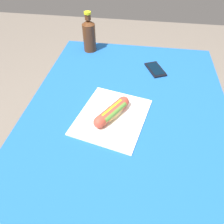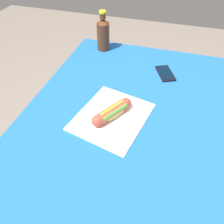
# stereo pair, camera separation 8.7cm
# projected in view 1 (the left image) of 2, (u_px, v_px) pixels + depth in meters

# --- Properties ---
(ground_plane) EXTENTS (6.00, 6.00, 0.00)m
(ground_plane) POSITION_uv_depth(u_px,v_px,m) (121.00, 193.00, 1.44)
(ground_plane) COLOR #6B6056
(ground_plane) RESTS_ON ground
(dining_table) EXTENTS (1.23, 0.88, 0.77)m
(dining_table) POSITION_uv_depth(u_px,v_px,m) (125.00, 134.00, 1.00)
(dining_table) COLOR brown
(dining_table) RESTS_ON ground
(paper_wrapper) EXTENTS (0.36, 0.33, 0.01)m
(paper_wrapper) POSITION_uv_depth(u_px,v_px,m) (112.00, 117.00, 0.89)
(paper_wrapper) COLOR white
(paper_wrapper) RESTS_ON dining_table
(hot_dog) EXTENTS (0.18, 0.13, 0.05)m
(hot_dog) POSITION_uv_depth(u_px,v_px,m) (112.00, 112.00, 0.87)
(hot_dog) COLOR tan
(hot_dog) RESTS_ON paper_wrapper
(cell_phone) EXTENTS (0.16, 0.12, 0.01)m
(cell_phone) POSITION_uv_depth(u_px,v_px,m) (155.00, 69.00, 1.14)
(cell_phone) COLOR black
(cell_phone) RESTS_ON dining_table
(soda_bottle) EXTENTS (0.07, 0.07, 0.23)m
(soda_bottle) POSITION_uv_depth(u_px,v_px,m) (89.00, 35.00, 1.23)
(soda_bottle) COLOR #4C2814
(soda_bottle) RESTS_ON dining_table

